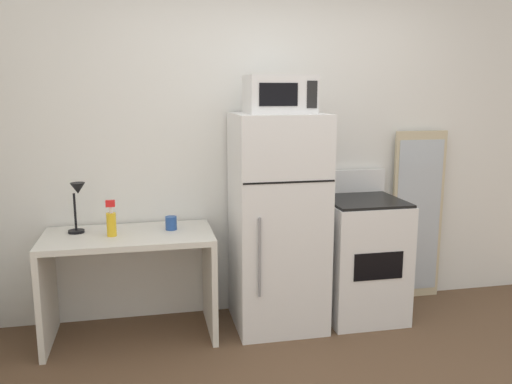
% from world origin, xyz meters
% --- Properties ---
extents(wall_back_white, '(5.00, 0.10, 2.60)m').
position_xyz_m(wall_back_white, '(0.00, 1.70, 1.30)').
color(wall_back_white, white).
rests_on(wall_back_white, ground).
extents(desk, '(1.15, 0.61, 0.75)m').
position_xyz_m(desk, '(-1.12, 1.33, 0.52)').
color(desk, silver).
rests_on(desk, ground).
extents(desk_lamp, '(0.14, 0.12, 0.35)m').
position_xyz_m(desk_lamp, '(-1.45, 1.42, 0.99)').
color(desk_lamp, black).
rests_on(desk_lamp, desk).
extents(coffee_mug, '(0.08, 0.08, 0.09)m').
position_xyz_m(coffee_mug, '(-0.82, 1.38, 0.80)').
color(coffee_mug, '#264C99').
rests_on(coffee_mug, desk).
extents(spray_bottle, '(0.06, 0.06, 0.25)m').
position_xyz_m(spray_bottle, '(-1.22, 1.29, 0.85)').
color(spray_bottle, yellow).
rests_on(spray_bottle, desk).
extents(refrigerator, '(0.64, 0.64, 1.56)m').
position_xyz_m(refrigerator, '(-0.06, 1.32, 0.78)').
color(refrigerator, white).
rests_on(refrigerator, ground).
extents(microwave, '(0.46, 0.35, 0.26)m').
position_xyz_m(microwave, '(-0.06, 1.30, 1.69)').
color(microwave, silver).
rests_on(microwave, refrigerator).
extents(oven_range, '(0.58, 0.61, 1.10)m').
position_xyz_m(oven_range, '(0.60, 1.33, 0.47)').
color(oven_range, white).
rests_on(oven_range, ground).
extents(leaning_mirror, '(0.44, 0.03, 1.40)m').
position_xyz_m(leaning_mirror, '(1.20, 1.59, 0.70)').
color(leaning_mirror, '#C6B793').
rests_on(leaning_mirror, ground).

